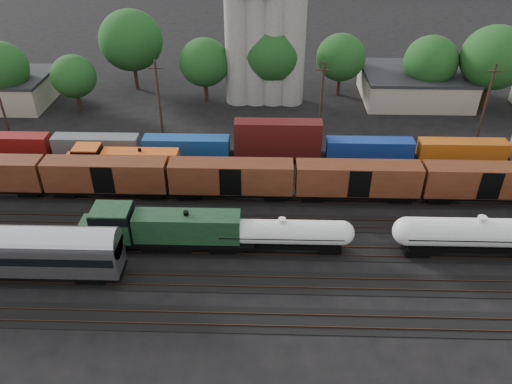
{
  "coord_description": "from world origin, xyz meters",
  "views": [
    {
      "loc": [
        4.36,
        -46.84,
        34.94
      ],
      "look_at": [
        2.96,
        2.0,
        3.0
      ],
      "focal_mm": 35.0,
      "sensor_mm": 36.0,
      "label": 1
    }
  ],
  "objects_px": {
    "green_locomotive": "(157,228)",
    "grain_silo": "(264,38)",
    "orange_locomotive": "(120,161)",
    "tank_car_a": "(282,233)"
  },
  "relations": [
    {
      "from": "grain_silo",
      "to": "orange_locomotive",
      "type": "bearing_deg",
      "value": -125.52
    },
    {
      "from": "green_locomotive",
      "to": "grain_silo",
      "type": "distance_m",
      "value": 43.2
    },
    {
      "from": "green_locomotive",
      "to": "grain_silo",
      "type": "height_order",
      "value": "grain_silo"
    },
    {
      "from": "tank_car_a",
      "to": "grain_silo",
      "type": "height_order",
      "value": "grain_silo"
    },
    {
      "from": "tank_car_a",
      "to": "grain_silo",
      "type": "relative_size",
      "value": 0.53
    },
    {
      "from": "tank_car_a",
      "to": "grain_silo",
      "type": "bearing_deg",
      "value": 93.61
    },
    {
      "from": "orange_locomotive",
      "to": "green_locomotive",
      "type": "bearing_deg",
      "value": -62.26
    },
    {
      "from": "grain_silo",
      "to": "tank_car_a",
      "type": "bearing_deg",
      "value": -86.39
    },
    {
      "from": "green_locomotive",
      "to": "grain_silo",
      "type": "bearing_deg",
      "value": 75.42
    },
    {
      "from": "green_locomotive",
      "to": "orange_locomotive",
      "type": "relative_size",
      "value": 1.13
    }
  ]
}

